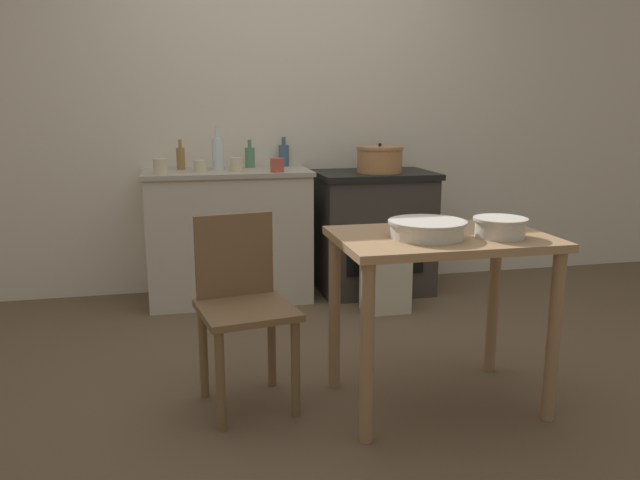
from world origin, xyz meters
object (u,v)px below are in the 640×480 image
chair (243,302)px  bottle_mid_left (218,153)px  flour_sack (385,281)px  stock_pot (380,159)px  mixing_bowl_large (427,228)px  bottle_left (284,155)px  stove (373,231)px  work_table (440,267)px  mixing_bowl_small (500,226)px  cup_center_right (277,165)px  bottle_center_left (250,157)px  cup_right (160,166)px  cup_mid_right (237,164)px  cup_center (200,166)px  bottle_far_left (181,158)px

chair → bottle_mid_left: bottle_mid_left is taller
flour_sack → stock_pot: bearing=78.8°
mixing_bowl_large → bottle_left: size_ratio=1.60×
stove → work_table: size_ratio=0.95×
mixing_bowl_small → cup_center_right: 1.84m
bottle_center_left → cup_right: bottle_center_left is taller
cup_center_right → cup_mid_right: (-0.25, 0.12, -0.00)m
cup_center → bottle_left: bearing=24.7°
mixing_bowl_large → cup_center_right: cup_center_right is taller
stove → cup_center: cup_center is taller
flour_sack → bottle_center_left: size_ratio=2.09×
stock_pot → bottle_far_left: bottle_far_left is taller
chair → bottle_left: bottle_left is taller
work_table → cup_mid_right: (-0.72, 1.72, 0.31)m
bottle_mid_left → cup_mid_right: bottle_mid_left is taller
work_table → bottle_far_left: bearing=119.5°
cup_mid_right → stove: bearing=3.3°
bottle_mid_left → cup_center: bottle_mid_left is taller
stove → bottle_mid_left: bottle_mid_left is taller
cup_center_right → cup_mid_right: same height
cup_center_right → cup_right: (-0.74, 0.04, 0.00)m
bottle_left → cup_mid_right: size_ratio=2.32×
cup_center → bottle_far_left: bearing=121.6°
stove → cup_center_right: bearing=-166.5°
bottle_far_left → cup_mid_right: bottle_far_left is taller
mixing_bowl_large → bottle_far_left: bearing=117.0°
stock_pot → cup_mid_right: (-1.00, -0.00, -0.01)m
bottle_center_left → cup_right: 0.68m
stove → cup_mid_right: (-0.98, -0.06, 0.51)m
mixing_bowl_large → cup_mid_right: cup_mid_right is taller
cup_center → stock_pot: bearing=0.2°
flour_sack → bottle_mid_left: bearing=151.2°
stock_pot → cup_center: bearing=-179.8°
chair → bottle_left: size_ratio=4.10×
bottle_left → cup_right: bottle_left is taller
chair → cup_center_right: cup_center_right is taller
mixing_bowl_small → bottle_mid_left: (-1.05, 1.95, 0.18)m
stock_pot → cup_center_right: bearing=-170.9°
chair → cup_mid_right: (0.13, 1.50, 0.48)m
stove → bottle_left: bearing=160.4°
bottle_mid_left → cup_right: size_ratio=2.99×
stove → chair: bearing=-125.3°
work_table → stock_pot: 1.77m
bottle_center_left → cup_center_right: bottle_center_left is taller
work_table → bottle_mid_left: bottle_mid_left is taller
mixing_bowl_large → bottle_center_left: size_ratio=1.73×
cup_center → mixing_bowl_large: bearing=-63.5°
stove → work_table: stove is taller
mixing_bowl_small → bottle_far_left: 2.40m
bottle_left → bottle_center_left: (-0.25, -0.05, -0.01)m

